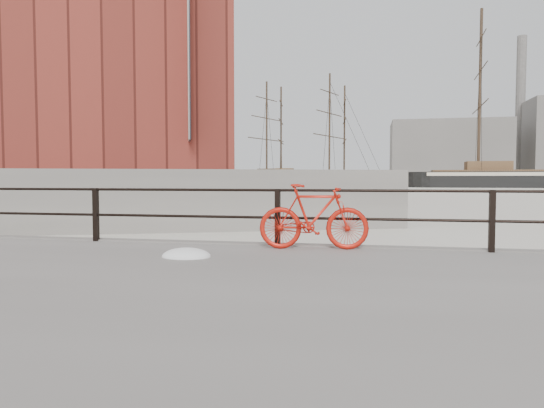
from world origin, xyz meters
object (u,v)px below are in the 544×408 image
at_px(bicycle, 314,217).
at_px(workboat_far, 119,192).
at_px(schooner_left, 312,187).
at_px(schooner_mid, 297,187).
at_px(workboat_near, 103,195).

relative_size(bicycle, workboat_far, 0.16).
height_order(schooner_left, workboat_far, schooner_left).
relative_size(schooner_mid, workboat_far, 2.69).
relative_size(bicycle, workboat_near, 0.15).
bearing_deg(schooner_mid, workboat_near, -82.09).
relative_size(schooner_mid, workboat_near, 2.50).
xyz_separation_m(schooner_mid, workboat_far, (-14.67, -40.36, 0.00)).
height_order(bicycle, schooner_mid, schooner_mid).
bearing_deg(bicycle, workboat_far, 116.02).
distance_m(schooner_left, workboat_far, 38.71).
relative_size(workboat_near, workboat_far, 1.08).
distance_m(bicycle, workboat_far, 51.35).
bearing_deg(workboat_near, workboat_far, 75.31).
bearing_deg(schooner_mid, schooner_left, -38.45).
height_order(bicycle, workboat_near, workboat_near).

